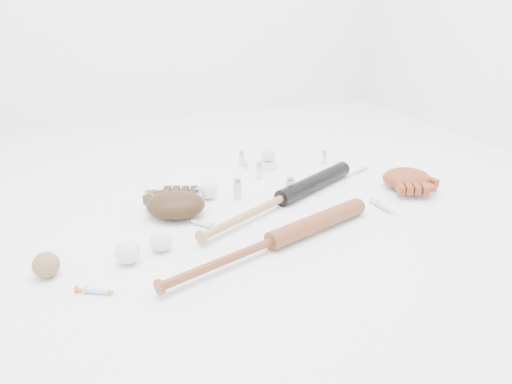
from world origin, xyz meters
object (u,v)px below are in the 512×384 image
object	(u,v)px
pedestal	(268,165)
glove_dark	(176,205)
bat_wood	(273,241)
bat_dark	(282,198)

from	to	relation	value
pedestal	glove_dark	bearing A→B (deg)	-146.03
bat_wood	glove_dark	world-z (taller)	glove_dark
glove_dark	pedestal	size ratio (longest dim) A/B	3.67
pedestal	bat_wood	bearing A→B (deg)	-111.60
bat_wood	glove_dark	xyz separation A→B (m)	(-0.23, 0.36, 0.01)
bat_dark	pedestal	bearing A→B (deg)	47.38
bat_dark	pedestal	xyz separation A→B (m)	(0.11, 0.40, -0.01)
bat_dark	bat_wood	size ratio (longest dim) A/B	1.04
bat_wood	glove_dark	bearing A→B (deg)	103.86
bat_dark	glove_dark	distance (m)	0.40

